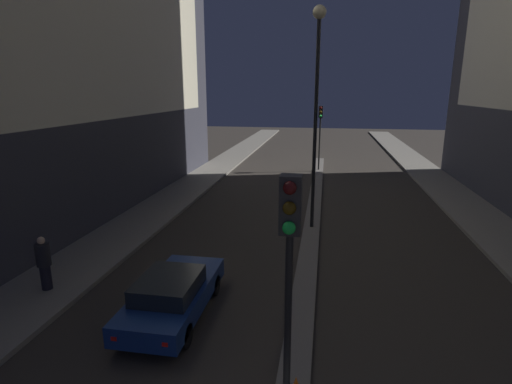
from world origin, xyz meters
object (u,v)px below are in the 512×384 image
Objects in this scene: pedestrian_on_left_sidewalk at (44,262)px; traffic_light_mid at (320,124)px; traffic_light_near at (289,261)px; street_lamp at (317,80)px; car_left_lane at (173,294)px.

traffic_light_mid is at bearing 69.34° from pedestrian_on_left_sidewalk.
traffic_light_near is 1.00× the size of traffic_light_mid.
street_lamp is at bearing -90.00° from traffic_light_mid.
street_lamp is 5.43× the size of pedestrian_on_left_sidewalk.
traffic_light_near and traffic_light_mid have the same top height.
street_lamp is at bearing 66.00° from car_left_lane.
traffic_light_mid reaches higher than pedestrian_on_left_sidewalk.
traffic_light_mid reaches higher than car_left_lane.
traffic_light_mid is at bearing 90.00° from traffic_light_near.
traffic_light_near is at bearing -90.00° from street_lamp.
traffic_light_mid is at bearing 80.69° from car_left_lane.
traffic_light_near is 25.85m from traffic_light_mid.
car_left_lane is at bearing 132.23° from traffic_light_near.
car_left_lane is 2.51× the size of pedestrian_on_left_sidewalk.
street_lamp reaches higher than car_left_lane.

